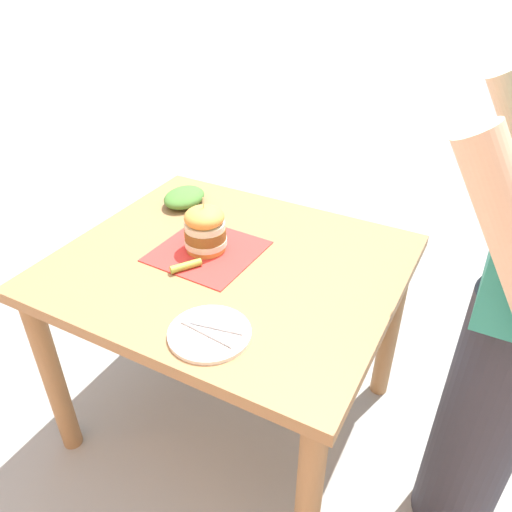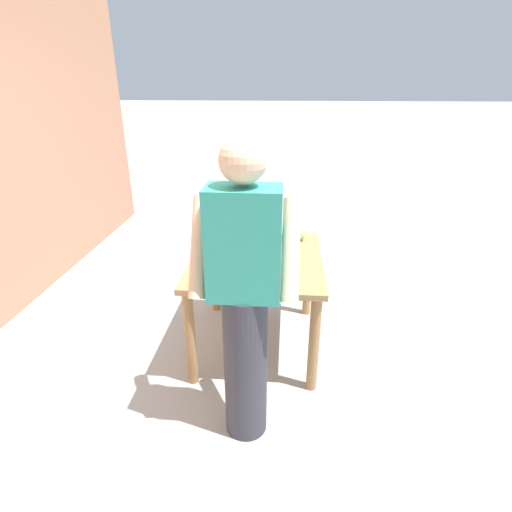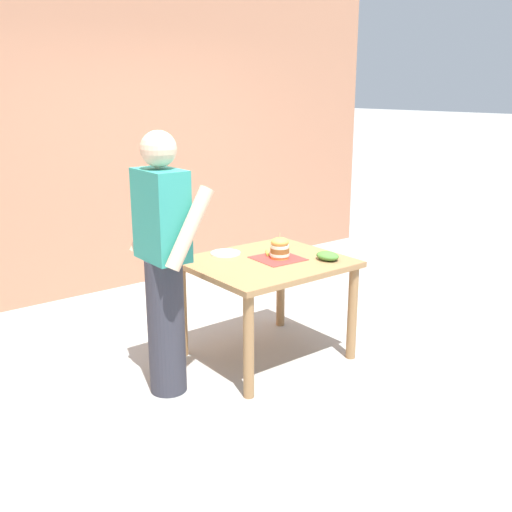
% 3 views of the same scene
% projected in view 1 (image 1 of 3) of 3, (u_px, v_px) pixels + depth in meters
% --- Properties ---
extents(ground_plane, '(80.00, 80.00, 0.00)m').
position_uv_depth(ground_plane, '(234.00, 414.00, 2.01)').
color(ground_plane, '#9E9E99').
extents(patio_table, '(0.92, 1.07, 0.74)m').
position_uv_depth(patio_table, '(230.00, 290.00, 1.66)').
color(patio_table, '#9E7247').
rests_on(patio_table, ground).
extents(serving_paper, '(0.33, 0.33, 0.00)m').
position_uv_depth(serving_paper, '(208.00, 251.00, 1.64)').
color(serving_paper, red).
rests_on(serving_paper, patio_table).
extents(sandwich, '(0.14, 0.14, 0.19)m').
position_uv_depth(sandwich, '(205.00, 229.00, 1.61)').
color(sandwich, gold).
rests_on(sandwich, serving_paper).
extents(pickle_spear, '(0.10, 0.08, 0.02)m').
position_uv_depth(pickle_spear, '(186.00, 266.00, 1.54)').
color(pickle_spear, '#8EA83D').
rests_on(pickle_spear, serving_paper).
extents(side_plate_with_forks, '(0.22, 0.22, 0.02)m').
position_uv_depth(side_plate_with_forks, '(210.00, 333.00, 1.30)').
color(side_plate_with_forks, white).
rests_on(side_plate_with_forks, patio_table).
extents(side_salad, '(0.18, 0.14, 0.06)m').
position_uv_depth(side_salad, '(184.00, 197.00, 1.90)').
color(side_salad, '#477F33').
rests_on(side_salad, patio_table).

